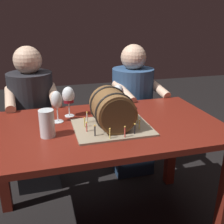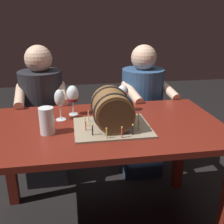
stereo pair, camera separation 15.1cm
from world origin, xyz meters
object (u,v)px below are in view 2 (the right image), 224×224
(wine_glass_rose, at_px, (123,94))
(beer_pint, at_px, (47,122))
(barrel_cake, at_px, (112,111))
(wine_glass_empty, at_px, (60,99))
(dining_table, at_px, (104,142))
(wine_glass_red, at_px, (73,95))
(person_seated_right, at_px, (142,116))
(person_seated_left, at_px, (44,122))

(wine_glass_rose, relative_size, beer_pint, 1.22)
(barrel_cake, relative_size, beer_pint, 2.90)
(wine_glass_empty, bearing_deg, dining_table, -25.43)
(dining_table, xyz_separation_m, wine_glass_red, (-0.18, 0.20, 0.25))
(wine_glass_red, xyz_separation_m, wine_glass_empty, (-0.08, -0.08, 0.00))
(dining_table, bearing_deg, wine_glass_rose, 54.31)
(dining_table, distance_m, person_seated_right, 0.78)
(barrel_cake, height_order, person_seated_left, person_seated_left)
(dining_table, xyz_separation_m, person_seated_right, (0.42, 0.65, -0.10))
(barrel_cake, relative_size, wine_glass_red, 2.22)
(wine_glass_empty, distance_m, person_seated_right, 0.93)
(barrel_cake, relative_size, wine_glass_empty, 2.21)
(wine_glass_red, bearing_deg, dining_table, -49.14)
(wine_glass_red, bearing_deg, person_seated_left, 118.40)
(beer_pint, height_order, person_seated_left, person_seated_left)
(wine_glass_rose, distance_m, person_seated_left, 0.79)
(wine_glass_red, distance_m, person_seated_left, 0.61)
(wine_glass_red, xyz_separation_m, person_seated_right, (0.59, 0.45, -0.35))
(barrel_cake, bearing_deg, wine_glass_rose, 66.86)
(wine_glass_red, distance_m, person_seated_right, 0.82)
(beer_pint, bearing_deg, barrel_cake, 2.23)
(person_seated_left, bearing_deg, wine_glass_empty, -73.02)
(barrel_cake, bearing_deg, person_seated_right, 61.81)
(person_seated_right, bearing_deg, dining_table, -122.77)
(beer_pint, bearing_deg, person_seated_right, 44.16)
(person_seated_left, bearing_deg, barrel_cake, -57.24)
(person_seated_right, bearing_deg, wine_glass_rose, -121.21)
(beer_pint, xyz_separation_m, person_seated_right, (0.74, 0.72, -0.28))
(wine_glass_empty, relative_size, person_seated_left, 0.17)
(beer_pint, bearing_deg, wine_glass_empty, 70.31)
(beer_pint, distance_m, person_seated_left, 0.78)
(barrel_cake, relative_size, person_seated_left, 0.38)
(wine_glass_red, distance_m, wine_glass_empty, 0.11)
(wine_glass_rose, xyz_separation_m, wine_glass_empty, (-0.41, -0.10, 0.01))
(dining_table, xyz_separation_m, barrel_cake, (0.04, -0.06, 0.22))
(barrel_cake, distance_m, wine_glass_empty, 0.35)
(wine_glass_rose, height_order, wine_glass_empty, wine_glass_empty)
(barrel_cake, height_order, beer_pint, barrel_cake)
(dining_table, height_order, wine_glass_empty, wine_glass_empty)
(wine_glass_rose, distance_m, person_seated_right, 0.61)
(wine_glass_empty, distance_m, beer_pint, 0.22)
(barrel_cake, bearing_deg, person_seated_left, 122.76)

